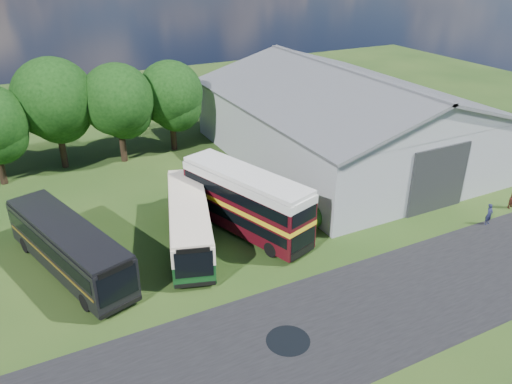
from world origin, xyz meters
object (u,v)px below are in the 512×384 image
storage_shed (341,113)px  visitor_a (489,214)px  bus_dark_single (69,247)px  bus_green_single (189,221)px  bus_maroon_double (246,202)px

storage_shed → visitor_a: size_ratio=15.81×
bus_dark_single → visitor_a: 27.83m
bus_green_single → visitor_a: 20.70m
visitor_a → bus_maroon_double: bearing=147.7°
storage_shed → bus_green_single: size_ratio=2.26×
storage_shed → visitor_a: 15.83m
bus_green_single → bus_maroon_double: bearing=12.5°
storage_shed → visitor_a: bearing=-83.3°
bus_dark_single → visitor_a: bus_dark_single is taller
bus_dark_single → bus_green_single: bearing=-18.5°
bus_dark_single → bus_maroon_double: bearing=-19.8°
bus_green_single → bus_dark_single: bearing=-164.0°
storage_shed → bus_maroon_double: (-13.62, -8.40, -2.00)m
storage_shed → bus_green_single: storage_shed is taller
bus_maroon_double → bus_dark_single: bus_maroon_double is taller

